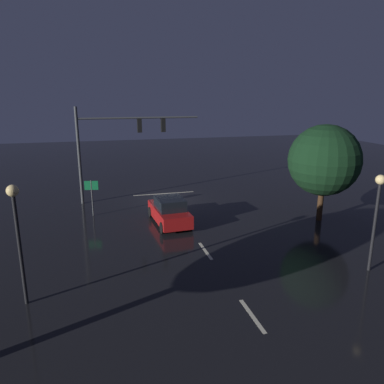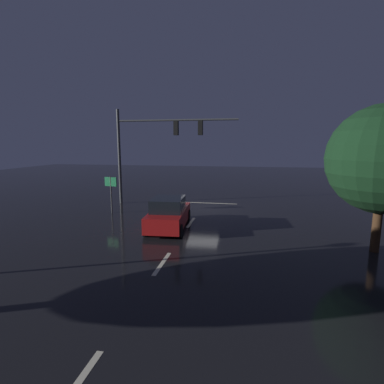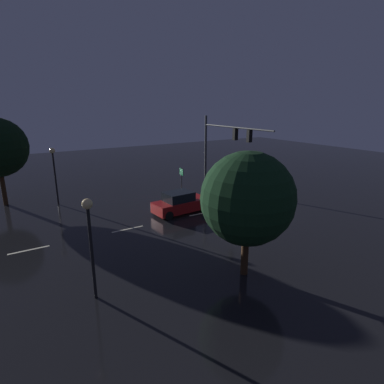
{
  "view_description": "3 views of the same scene",
  "coord_description": "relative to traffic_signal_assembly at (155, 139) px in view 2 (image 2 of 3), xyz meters",
  "views": [
    {
      "loc": [
        5.16,
        26.97,
        7.87
      ],
      "look_at": [
        -0.42,
        5.65,
        2.03
      ],
      "focal_mm": 34.45,
      "sensor_mm": 36.0,
      "label": 1
    },
    {
      "loc": [
        -3.03,
        20.22,
        4.52
      ],
      "look_at": [
        -0.1,
        4.18,
        1.84
      ],
      "focal_mm": 27.29,
      "sensor_mm": 36.0,
      "label": 2
    },
    {
      "loc": [
        -19.17,
        16.78,
        8.19
      ],
      "look_at": [
        0.52,
        4.56,
        1.67
      ],
      "focal_mm": 29.58,
      "sensor_mm": 36.0,
      "label": 3
    }
  ],
  "objects": [
    {
      "name": "ground_plane",
      "position": [
        -3.55,
        0.66,
        -4.87
      ],
      "size": [
        80.0,
        80.0,
        0.0
      ],
      "primitive_type": "plane",
      "color": "black"
    },
    {
      "name": "traffic_signal_assembly",
      "position": [
        0.0,
        0.0,
        0.0
      ],
      "size": [
        8.98,
        0.47,
        7.07
      ],
      "color": "#383A3D",
      "rests_on": "ground_plane"
    },
    {
      "name": "lane_dash_far",
      "position": [
        -3.55,
        4.66,
        -4.86
      ],
      "size": [
        0.16,
        2.2,
        0.01
      ],
      "primitive_type": "cube",
      "rotation": [
        0.0,
        0.0,
        1.57
      ],
      "color": "beige",
      "rests_on": "ground_plane"
    },
    {
      "name": "lane_dash_mid",
      "position": [
        -3.55,
        10.66,
        -4.86
      ],
      "size": [
        0.16,
        2.2,
        0.01
      ],
      "primitive_type": "cube",
      "rotation": [
        0.0,
        0.0,
        1.57
      ],
      "color": "beige",
      "rests_on": "ground_plane"
    },
    {
      "name": "stop_bar",
      "position": [
        -3.55,
        -1.19,
        -4.86
      ],
      "size": [
        5.0,
        0.16,
        0.01
      ],
      "primitive_type": "cube",
      "color": "beige",
      "rests_on": "ground_plane"
    },
    {
      "name": "car_approaching",
      "position": [
        -2.58,
        6.01,
        -4.07
      ],
      "size": [
        2.16,
        4.47,
        1.7
      ],
      "color": "maroon",
      "rests_on": "ground_plane"
    },
    {
      "name": "route_sign",
      "position": [
        2.08,
        3.2,
        -3.11
      ],
      "size": [
        0.89,
        0.24,
        2.44
      ],
      "color": "#383A3D",
      "rests_on": "ground_plane"
    },
    {
      "name": "tree_left_near",
      "position": [
        -12.11,
        7.81,
        -0.96
      ],
      "size": [
        4.46,
        4.46,
        6.15
      ],
      "color": "#382314",
      "rests_on": "ground_plane"
    }
  ]
}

